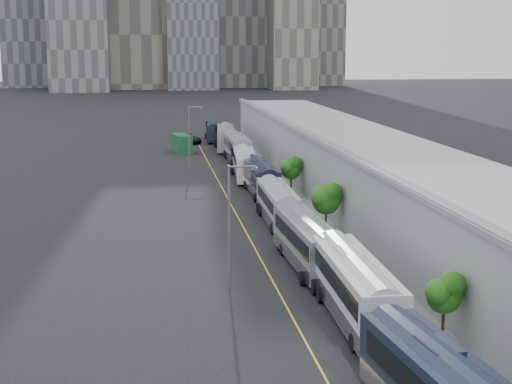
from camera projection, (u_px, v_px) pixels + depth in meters
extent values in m
cube|color=gray|center=(373.00, 239.00, 67.39)|extent=(10.00, 170.00, 0.12)
cube|color=gold|center=(253.00, 244.00, 65.99)|extent=(0.12, 160.00, 0.02)
cube|color=gray|center=(419.00, 200.00, 67.32)|extent=(12.00, 160.00, 6.80)
cube|color=gray|center=(421.00, 172.00, 66.88)|extent=(12.45, 160.40, 2.57)
cube|color=gray|center=(354.00, 160.00, 65.88)|extent=(0.30, 160.00, 0.40)
cube|color=gray|center=(293.00, 0.00, 309.91)|extent=(18.00, 18.00, 70.00)
cube|color=#161C32|center=(439.00, 346.00, 33.04)|extent=(1.58, 2.44, 0.32)
cube|color=silver|center=(355.00, 288.00, 47.19)|extent=(3.05, 13.80, 3.33)
cube|color=black|center=(356.00, 279.00, 46.87)|extent=(3.07, 12.15, 1.13)
cube|color=silver|center=(355.00, 305.00, 47.38)|extent=(3.08, 13.53, 1.07)
cube|color=silver|center=(349.00, 252.00, 48.40)|extent=(1.42, 2.36, 0.32)
cube|color=slate|center=(307.00, 242.00, 58.90)|extent=(3.03, 13.13, 3.16)
cube|color=black|center=(308.00, 235.00, 58.60)|extent=(3.04, 11.56, 1.08)
cube|color=silver|center=(307.00, 255.00, 59.08)|extent=(3.07, 12.87, 1.01)
cube|color=slate|center=(303.00, 215.00, 60.05)|extent=(1.38, 2.25, 0.30)
cube|color=#B3B4BE|center=(278.00, 204.00, 73.83)|extent=(2.65, 12.40, 3.00)
cube|color=black|center=(278.00, 198.00, 73.55)|extent=(2.69, 10.91, 1.02)
cube|color=silver|center=(278.00, 214.00, 74.00)|extent=(2.68, 12.15, 0.96)
cube|color=#B3B4BE|center=(275.00, 184.00, 74.92)|extent=(1.27, 2.11, 0.29)
cube|color=black|center=(261.00, 178.00, 88.40)|extent=(2.74, 12.65, 3.06)
cube|color=black|center=(261.00, 173.00, 88.11)|extent=(2.77, 11.14, 1.04)
cube|color=silver|center=(261.00, 186.00, 88.58)|extent=(2.77, 12.40, 0.98)
cube|color=black|center=(259.00, 161.00, 89.52)|extent=(1.30, 2.16, 0.29)
cube|color=white|center=(245.00, 164.00, 98.71)|extent=(3.45, 12.74, 3.05)
cube|color=black|center=(245.00, 160.00, 98.42)|extent=(3.40, 11.23, 1.04)
cube|color=silver|center=(245.00, 172.00, 98.89)|extent=(3.47, 12.49, 0.98)
cube|color=white|center=(243.00, 150.00, 99.82)|extent=(1.41, 2.22, 0.29)
cube|color=gray|center=(237.00, 148.00, 113.63)|extent=(2.71, 13.52, 3.27)
cube|color=black|center=(238.00, 144.00, 113.32)|extent=(2.77, 11.89, 1.11)
cube|color=silver|center=(237.00, 155.00, 113.82)|extent=(2.75, 13.24, 1.05)
cube|color=gray|center=(236.00, 135.00, 114.83)|extent=(1.35, 2.29, 0.31)
cube|color=gray|center=(226.00, 138.00, 126.95)|extent=(3.91, 13.55, 3.24)
cube|color=black|center=(226.00, 134.00, 126.64)|extent=(3.82, 11.96, 1.10)
cube|color=silver|center=(226.00, 144.00, 127.13)|extent=(3.93, 13.28, 1.04)
cube|color=gray|center=(225.00, 126.00, 128.13)|extent=(1.54, 2.38, 0.31)
cube|color=#161E32|center=(214.00, 131.00, 139.69)|extent=(3.61, 12.21, 2.92)
cube|color=black|center=(214.00, 128.00, 139.42)|extent=(3.52, 10.78, 0.99)
cube|color=silver|center=(214.00, 136.00, 139.86)|extent=(3.62, 11.98, 0.93)
cube|color=#161E32|center=(213.00, 121.00, 140.76)|extent=(1.40, 2.15, 0.28)
cylinder|color=black|center=(443.00, 319.00, 43.04)|extent=(0.18, 0.18, 3.14)
sphere|color=#185313|center=(444.00, 291.00, 42.75)|extent=(1.92, 1.92, 1.92)
cylinder|color=black|center=(326.00, 215.00, 69.67)|extent=(0.18, 0.18, 3.26)
sphere|color=#185313|center=(326.00, 196.00, 69.35)|extent=(2.54, 2.54, 2.54)
cylinder|color=black|center=(291.00, 181.00, 87.55)|extent=(0.18, 0.18, 3.17)
sphere|color=#185313|center=(291.00, 167.00, 87.25)|extent=(2.18, 2.18, 2.18)
cylinder|color=#59595E|center=(229.00, 228.00, 52.99)|extent=(0.18, 0.18, 8.56)
cylinder|color=#59595E|center=(242.00, 166.00, 52.35)|extent=(1.80, 0.14, 0.14)
cube|color=#59595E|center=(254.00, 168.00, 52.49)|extent=(0.50, 0.22, 0.18)
cylinder|color=#59595E|center=(189.00, 138.00, 106.98)|extent=(0.18, 0.18, 8.49)
cylinder|color=#59595E|center=(195.00, 107.00, 106.35)|extent=(1.80, 0.14, 0.14)
cube|color=#59595E|center=(201.00, 108.00, 106.49)|extent=(0.50, 0.22, 0.18)
cube|color=#154425|center=(182.00, 144.00, 123.76)|extent=(3.24, 6.09, 2.86)
imported|color=black|center=(188.00, 139.00, 135.84)|extent=(4.92, 6.51, 1.64)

